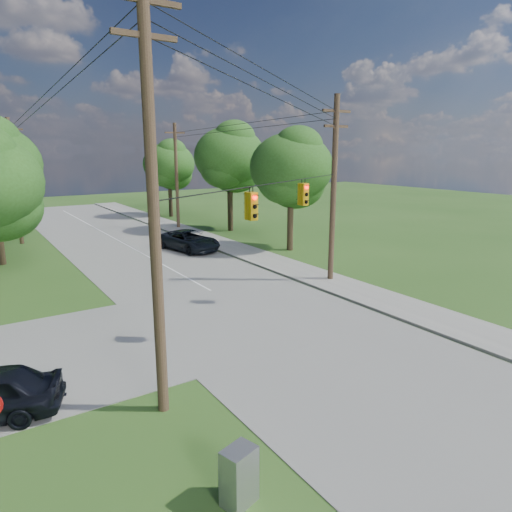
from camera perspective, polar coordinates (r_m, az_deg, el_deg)
ground at (r=16.30m, az=4.78°, el=-14.49°), size 140.00×140.00×0.00m
main_road at (r=21.06m, az=0.70°, el=-7.81°), size 10.00×100.00×0.03m
sidewalk_east at (r=25.19m, az=13.51°, el=-4.51°), size 2.60×100.00×0.12m
pole_sw at (r=12.58m, az=-12.74°, el=6.80°), size 2.00×0.32×12.00m
pole_ne at (r=26.40m, az=9.68°, el=8.45°), size 2.00×0.32×10.50m
pole_north_e at (r=45.08m, az=-9.91°, el=9.89°), size 2.00×0.32×10.00m
pole_north_w at (r=41.58m, az=-27.94°, el=8.32°), size 2.00×0.32×10.00m
power_lines at (r=25.20m, az=-8.92°, el=16.66°), size 13.93×29.62×4.93m
traffic_signals at (r=19.62m, az=3.04°, el=7.14°), size 4.91×3.27×1.05m
tree_e_near at (r=34.46m, az=4.43°, el=10.97°), size 6.20×6.20×8.81m
tree_e_mid at (r=43.06m, az=-3.32°, el=12.29°), size 6.60×6.60×9.64m
tree_e_far at (r=53.42m, az=-10.82°, el=11.19°), size 5.80×5.80×8.32m
car_main_north at (r=35.19m, az=-8.40°, el=1.95°), size 3.67×5.90×1.52m
control_cabinet at (r=10.95m, az=-2.13°, el=-25.81°), size 0.86×0.72×1.33m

